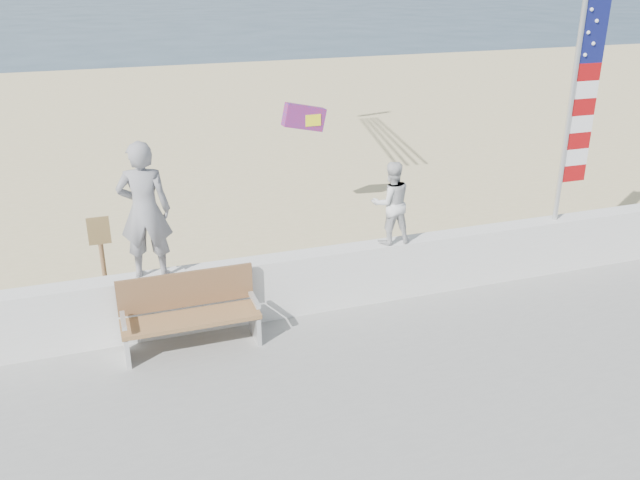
{
  "coord_description": "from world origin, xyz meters",
  "views": [
    {
      "loc": [
        -2.67,
        -6.48,
        4.98
      ],
      "look_at": [
        0.2,
        1.8,
        1.35
      ],
      "focal_mm": 38.0,
      "sensor_mm": 36.0,
      "label": 1
    }
  ],
  "objects_px": {
    "adult": "(145,210)",
    "flag": "(578,101)",
    "child": "(391,203)",
    "bench": "(190,311)"
  },
  "relations": [
    {
      "from": "bench",
      "to": "flag",
      "type": "relative_size",
      "value": 0.51
    },
    {
      "from": "child",
      "to": "bench",
      "type": "bearing_deg",
      "value": 10.99
    },
    {
      "from": "flag",
      "to": "adult",
      "type": "bearing_deg",
      "value": 180.0
    },
    {
      "from": "child",
      "to": "flag",
      "type": "relative_size",
      "value": 0.36
    },
    {
      "from": "adult",
      "to": "child",
      "type": "bearing_deg",
      "value": -168.38
    },
    {
      "from": "adult",
      "to": "flag",
      "type": "relative_size",
      "value": 0.53
    },
    {
      "from": "adult",
      "to": "flag",
      "type": "bearing_deg",
      "value": -168.38
    },
    {
      "from": "adult",
      "to": "bench",
      "type": "height_order",
      "value": "adult"
    },
    {
      "from": "child",
      "to": "flag",
      "type": "xyz_separation_m",
      "value": [
        3.07,
        -0.0,
        1.29
      ]
    },
    {
      "from": "bench",
      "to": "flag",
      "type": "bearing_deg",
      "value": 4.22
    }
  ]
}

